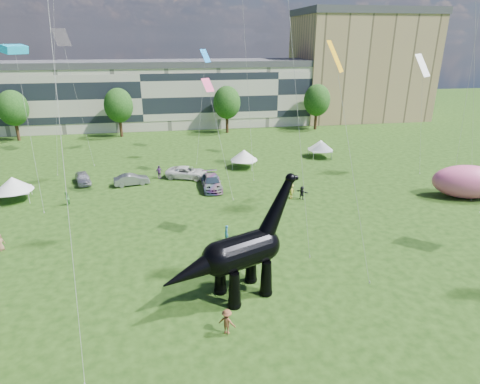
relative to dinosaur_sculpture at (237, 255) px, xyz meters
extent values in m
plane|color=#16330C|center=(-1.36, -0.37, -3.33)|extent=(220.00, 220.00, 0.00)
cube|color=beige|center=(-9.36, 61.63, 2.67)|extent=(78.00, 11.00, 12.00)
cube|color=tan|center=(38.64, 64.63, 7.67)|extent=(28.00, 18.00, 22.00)
cylinder|color=#382314|center=(-31.36, 52.63, -1.73)|extent=(0.56, 0.56, 3.20)
ellipsoid|color=#14380F|center=(-31.36, 52.63, 2.99)|extent=(5.20, 5.20, 6.24)
cylinder|color=#382314|center=(-13.36, 52.63, -1.73)|extent=(0.56, 0.56, 3.20)
ellipsoid|color=#14380F|center=(-13.36, 52.63, 2.99)|extent=(5.20, 5.20, 6.24)
cylinder|color=#382314|center=(6.64, 52.63, -1.73)|extent=(0.56, 0.56, 3.20)
ellipsoid|color=#14380F|center=(6.64, 52.63, 2.99)|extent=(5.20, 5.20, 6.24)
cylinder|color=#382314|center=(24.64, 52.63, -1.73)|extent=(0.56, 0.56, 3.20)
ellipsoid|color=#14380F|center=(24.64, 52.63, 2.99)|extent=(5.20, 5.20, 6.24)
cone|color=black|center=(-0.42, -1.24, -1.99)|extent=(1.21, 1.21, 2.68)
sphere|color=black|center=(-0.42, -1.24, -3.17)|extent=(0.98, 0.98, 0.98)
cone|color=black|center=(-1.18, 0.57, -1.99)|extent=(1.21, 1.21, 2.68)
sphere|color=black|center=(-1.18, 0.57, -3.17)|extent=(0.98, 0.98, 0.98)
cone|color=black|center=(2.05, -0.20, -1.99)|extent=(1.21, 1.21, 2.68)
sphere|color=black|center=(2.05, -0.20, -3.17)|extent=(0.98, 0.98, 0.98)
cone|color=black|center=(1.29, 1.61, -1.99)|extent=(1.21, 1.21, 2.68)
sphere|color=black|center=(1.29, 1.61, -3.17)|extent=(0.98, 0.98, 0.98)
cylinder|color=black|center=(0.36, 0.15, 0.15)|extent=(4.39, 3.67, 2.41)
sphere|color=black|center=(-1.37, -0.58, 0.15)|extent=(2.41, 2.41, 2.41)
sphere|color=black|center=(2.09, 0.88, 0.15)|extent=(2.32, 2.32, 2.32)
cone|color=black|center=(3.09, 1.30, 2.74)|extent=(3.62, 2.54, 4.73)
sphere|color=black|center=(4.09, 1.72, 4.79)|extent=(0.75, 0.75, 0.75)
cylinder|color=black|center=(4.34, 1.82, 4.74)|extent=(0.73, 0.60, 0.39)
cone|color=black|center=(-3.07, -1.29, -0.15)|extent=(5.08, 3.56, 2.62)
imported|color=silver|center=(-15.53, 26.79, -2.62)|extent=(2.85, 4.49, 1.42)
imported|color=gray|center=(-9.38, 25.13, -2.62)|extent=(4.51, 2.31, 1.42)
imported|color=white|center=(-2.36, 26.62, -2.57)|extent=(6.03, 4.20, 1.53)
imported|color=#595960|center=(0.44, 22.14, -2.52)|extent=(2.30, 5.61, 1.63)
cube|color=silver|center=(5.86, 29.80, -2.23)|extent=(3.87, 3.87, 0.12)
cone|color=silver|center=(5.86, 29.80, -1.43)|extent=(4.90, 4.90, 1.50)
cylinder|color=#999999|center=(4.05, 28.99, -2.78)|extent=(0.06, 0.06, 1.10)
cylinder|color=#999999|center=(6.67, 28.00, -2.78)|extent=(0.06, 0.06, 1.10)
cylinder|color=#999999|center=(5.04, 31.61, -2.78)|extent=(0.06, 0.06, 1.10)
cylinder|color=#999999|center=(7.66, 30.61, -2.78)|extent=(0.06, 0.06, 1.10)
cube|color=white|center=(18.49, 33.24, -2.22)|extent=(3.25, 3.25, 0.12)
cone|color=white|center=(18.49, 33.24, -1.41)|extent=(4.12, 4.12, 1.52)
cylinder|color=#999999|center=(16.97, 31.94, -2.77)|extent=(0.06, 0.06, 1.11)
cylinder|color=#999999|center=(19.80, 31.73, -2.77)|extent=(0.06, 0.06, 1.11)
cylinder|color=#999999|center=(17.18, 34.76, -2.77)|extent=(0.06, 0.06, 1.11)
cylinder|color=#999999|center=(20.01, 34.55, -2.77)|extent=(0.06, 0.06, 1.11)
cube|color=white|center=(-21.99, 22.02, -2.15)|extent=(3.82, 3.82, 0.13)
cone|color=white|center=(-21.99, 22.02, -1.30)|extent=(4.83, 4.83, 1.61)
cylinder|color=#999999|center=(-20.21, 20.87, -2.74)|extent=(0.06, 0.06, 1.18)
cylinder|color=#999999|center=(-23.77, 23.17, -2.74)|extent=(0.06, 0.06, 1.18)
cylinder|color=#999999|center=(-20.84, 23.80, -2.74)|extent=(0.06, 0.06, 1.18)
ellipsoid|color=#F15D98|center=(29.14, 14.22, -1.40)|extent=(8.59, 6.24, 3.87)
imported|color=black|center=(10.30, 16.96, -2.54)|extent=(1.36, 1.36, 1.57)
imported|color=#438D38|center=(-15.92, 19.64, -2.55)|extent=(0.62, 0.78, 1.57)
imported|color=#27648F|center=(0.34, 8.31, -2.55)|extent=(0.44, 0.61, 1.56)
imported|color=#A19A2B|center=(9.09, 17.33, -2.43)|extent=(1.35, 1.16, 1.81)
imported|color=#572F6A|center=(-5.98, 27.06, -2.44)|extent=(1.10, 0.97, 1.78)
imported|color=#8C6046|center=(-19.32, 9.94, -2.54)|extent=(0.83, 0.92, 1.58)
imported|color=brown|center=(-1.30, -3.82, -2.46)|extent=(1.29, 1.15, 1.74)
plane|color=orange|center=(7.59, 3.87, 12.86)|extent=(2.14, 2.56, 2.08)
plane|color=white|center=(28.56, 25.47, 10.70)|extent=(3.51, 3.24, 2.78)
cube|color=#0D93C3|center=(-19.96, 24.56, 12.91)|extent=(2.48, 2.84, 1.02)
plane|color=#157EDF|center=(1.54, 38.02, 11.56)|extent=(2.02, 2.19, 1.84)
plane|color=#DB3C70|center=(0.65, 25.86, 8.68)|extent=(2.06, 1.89, 1.53)
plane|color=black|center=(-18.21, 38.31, 14.10)|extent=(3.18, 2.87, 2.31)
camera|label=1|loc=(-3.94, -24.03, 14.10)|focal=30.00mm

